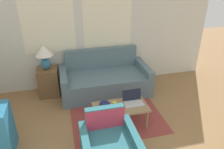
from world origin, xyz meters
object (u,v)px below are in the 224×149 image
at_px(couch, 105,80).
at_px(cup_navy, 114,104).
at_px(table_lamp, 44,54).
at_px(laptop, 133,100).
at_px(tv_remote, 118,110).
at_px(coffee_table, 121,109).
at_px(snack_bowl, 105,104).

relative_size(couch, cup_navy, 22.86).
distance_m(couch, table_lamp, 1.43).
relative_size(laptop, tv_remote, 2.23).
distance_m(couch, cup_navy, 1.26).
bearing_deg(laptop, table_lamp, 137.45).
bearing_deg(coffee_table, couch, 90.69).
xyz_separation_m(laptop, cup_navy, (-0.35, -0.03, -0.01)).
bearing_deg(table_lamp, laptop, -42.55).
relative_size(couch, coffee_table, 2.04).
xyz_separation_m(table_lamp, laptop, (1.50, -1.38, -0.51)).
bearing_deg(cup_navy, couch, 85.85).
distance_m(coffee_table, tv_remote, 0.15).
bearing_deg(tv_remote, table_lamp, 127.27).
height_order(table_lamp, coffee_table, table_lamp).
height_order(cup_navy, tv_remote, cup_navy).
bearing_deg(couch, tv_remote, -92.42).
distance_m(snack_bowl, tv_remote, 0.29).
xyz_separation_m(couch, cup_navy, (-0.09, -1.24, 0.18)).
bearing_deg(snack_bowl, laptop, -4.43).
relative_size(laptop, cup_navy, 4.00).
bearing_deg(laptop, snack_bowl, 175.57).
relative_size(laptop, snack_bowl, 1.83).
xyz_separation_m(couch, tv_remote, (-0.06, -1.39, 0.15)).
xyz_separation_m(coffee_table, tv_remote, (-0.07, -0.12, 0.06)).
relative_size(table_lamp, tv_remote, 3.51).
distance_m(couch, laptop, 1.26).
height_order(couch, laptop, couch).
bearing_deg(cup_navy, snack_bowl, 157.07).
height_order(couch, coffee_table, couch).
xyz_separation_m(coffee_table, snack_bowl, (-0.27, 0.10, 0.09)).
bearing_deg(couch, snack_bowl, -102.04).
relative_size(couch, tv_remote, 12.74).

